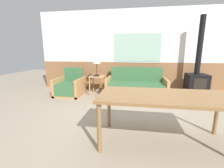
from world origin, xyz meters
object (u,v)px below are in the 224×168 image
Objects in this scene: wood_stove at (197,78)px; couch at (136,87)px; dining_table at (165,100)px; side_table at (98,80)px; armchair at (70,87)px; table_lamp at (97,62)px.

couch is at bearing -177.46° from wood_stove.
side_table is at bearing 123.70° from dining_table.
armchair is (-2.04, -0.31, -0.00)m from couch.
armchair is 0.89m from side_table.
side_table is at bearing -66.07° from table_lamp.
side_table is 1.12× the size of table_lamp.
couch is at bearing 5.91° from armchair.
table_lamp is at bearing 113.93° from side_table.
dining_table is (2.44, -2.18, 0.41)m from armchair.
table_lamp is at bearing 178.89° from couch.
armchair is 0.44× the size of dining_table.
side_table is 0.25× the size of wood_stove.
couch is 0.97× the size of dining_table.
wood_stove is (1.76, 0.08, 0.33)m from couch.
wood_stove reaches higher than dining_table.
armchair is at bearing -157.12° from table_lamp.
couch reaches higher than dining_table.
couch is 0.78× the size of wood_stove.
armchair is 3.30m from dining_table.
couch is 2.55m from dining_table.
couch is 2.07m from armchair.
side_table is at bearing 14.27° from armchair.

